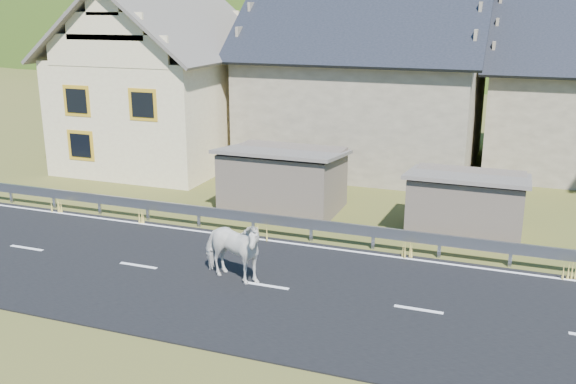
% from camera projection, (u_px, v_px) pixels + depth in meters
% --- Properties ---
extents(ground, '(160.00, 160.00, 0.00)m').
position_uv_depth(ground, '(268.00, 287.00, 17.07)').
color(ground, '#414A1A').
rests_on(ground, ground).
extents(road, '(60.00, 7.00, 0.04)m').
position_uv_depth(road, '(268.00, 287.00, 17.06)').
color(road, black).
rests_on(road, ground).
extents(lane_markings, '(60.00, 6.60, 0.01)m').
position_uv_depth(lane_markings, '(268.00, 286.00, 17.06)').
color(lane_markings, silver).
rests_on(lane_markings, road).
extents(guardrail, '(28.10, 0.09, 0.75)m').
position_uv_depth(guardrail, '(311.00, 225.00, 20.23)').
color(guardrail, '#93969B').
rests_on(guardrail, ground).
extents(shed_left, '(4.30, 3.30, 2.40)m').
position_uv_depth(shed_left, '(283.00, 181.00, 23.28)').
color(shed_left, '#6D5F4F').
rests_on(shed_left, ground).
extents(shed_right, '(3.80, 2.90, 2.20)m').
position_uv_depth(shed_right, '(466.00, 206.00, 20.70)').
color(shed_right, '#6D5F4F').
rests_on(shed_right, ground).
extents(house_cream, '(7.80, 9.80, 8.30)m').
position_uv_depth(house_cream, '(165.00, 69.00, 29.99)').
color(house_cream, beige).
rests_on(house_cream, ground).
extents(house_stone_a, '(10.80, 9.80, 8.90)m').
position_uv_depth(house_stone_a, '(368.00, 64.00, 29.62)').
color(house_stone_a, tan).
rests_on(house_stone_a, ground).
extents(mountain, '(440.00, 280.00, 260.00)m').
position_uv_depth(mountain, '(521.00, 105.00, 183.12)').
color(mountain, '#1F3E0F').
rests_on(mountain, ground).
extents(conifer_patch, '(76.00, 50.00, 28.00)m').
position_uv_depth(conifer_patch, '(221.00, 12.00, 132.78)').
color(conifer_patch, black).
rests_on(conifer_patch, ground).
extents(horse, '(1.42, 2.29, 1.79)m').
position_uv_depth(horse, '(231.00, 250.00, 17.15)').
color(horse, silver).
rests_on(horse, road).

